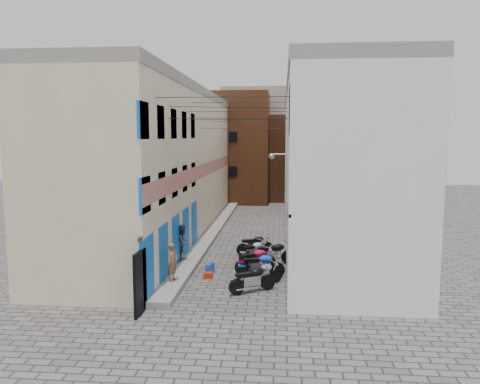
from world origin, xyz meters
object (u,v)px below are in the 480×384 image
(motorcycle_f, at_px, (254,250))
(motorcycle_e, at_px, (274,252))
(motorcycle_a, at_px, (252,278))
(water_jug_near, at_px, (208,269))
(person_a, at_px, (172,262))
(water_jug_far, at_px, (211,267))
(motorcycle_b, at_px, (263,272))
(motorcycle_d, at_px, (256,259))
(motorcycle_g, at_px, (255,244))
(red_crate, at_px, (208,275))
(motorcycle_c, at_px, (260,264))
(person_b, at_px, (183,243))

(motorcycle_f, bearing_deg, motorcycle_e, 8.24)
(motorcycle_a, xyz_separation_m, water_jug_near, (-2.09, 2.22, -0.35))
(motorcycle_f, relative_size, water_jug_near, 3.91)
(motorcycle_a, relative_size, person_a, 1.29)
(water_jug_near, height_order, water_jug_far, water_jug_far)
(motorcycle_a, distance_m, motorcycle_b, 1.07)
(motorcycle_d, distance_m, motorcycle_g, 3.10)
(motorcycle_g, distance_m, red_crate, 4.57)
(motorcycle_a, relative_size, red_crate, 5.13)
(motorcycle_e, bearing_deg, red_crate, -69.56)
(motorcycle_g, bearing_deg, water_jug_near, -52.08)
(motorcycle_c, distance_m, water_jug_far, 2.34)
(motorcycle_b, height_order, motorcycle_f, motorcycle_f)
(motorcycle_b, height_order, motorcycle_c, motorcycle_c)
(motorcycle_d, xyz_separation_m, motorcycle_g, (-0.22, 3.09, -0.03))
(motorcycle_a, distance_m, motorcycle_e, 4.04)
(motorcycle_a, relative_size, water_jug_far, 4.18)
(water_jug_far, bearing_deg, person_b, 144.86)
(person_b, distance_m, water_jug_far, 2.04)
(motorcycle_f, bearing_deg, motorcycle_g, 141.40)
(motorcycle_d, relative_size, motorcycle_g, 1.05)
(motorcycle_a, distance_m, water_jug_far, 3.21)
(motorcycle_d, xyz_separation_m, motorcycle_e, (0.78, 1.17, 0.02))
(motorcycle_a, height_order, person_a, person_a)
(motorcycle_g, distance_m, person_a, 6.28)
(motorcycle_c, bearing_deg, motorcycle_f, 176.97)
(motorcycle_e, relative_size, red_crate, 5.49)
(motorcycle_f, bearing_deg, water_jug_far, -78.07)
(motorcycle_a, xyz_separation_m, water_jug_far, (-1.99, 2.49, -0.34))
(motorcycle_e, bearing_deg, motorcycle_d, -53.01)
(person_a, bearing_deg, motorcycle_b, -66.38)
(motorcycle_a, xyz_separation_m, motorcycle_e, (0.74, 3.97, 0.04))
(person_b, distance_m, red_crate, 2.58)
(motorcycle_a, height_order, motorcycle_d, motorcycle_d)
(motorcycle_c, height_order, motorcycle_d, motorcycle_c)
(motorcycle_g, distance_m, person_b, 4.04)
(motorcycle_c, bearing_deg, motorcycle_b, -3.35)
(motorcycle_a, relative_size, motorcycle_f, 1.12)
(motorcycle_f, height_order, water_jug_near, motorcycle_f)
(motorcycle_g, height_order, red_crate, motorcycle_g)
(motorcycle_f, xyz_separation_m, water_jug_far, (-1.78, -2.32, -0.28))
(motorcycle_d, distance_m, motorcycle_e, 1.41)
(motorcycle_f, distance_m, motorcycle_g, 1.08)
(water_jug_near, distance_m, red_crate, 0.54)
(motorcycle_e, bearing_deg, water_jug_near, -77.39)
(motorcycle_f, height_order, motorcycle_g, motorcycle_g)
(motorcycle_e, bearing_deg, motorcycle_f, -150.29)
(red_crate, bearing_deg, person_b, 128.77)
(motorcycle_e, relative_size, person_b, 1.27)
(motorcycle_g, bearing_deg, red_crate, -48.25)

